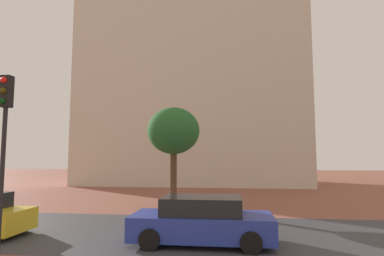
{
  "coord_description": "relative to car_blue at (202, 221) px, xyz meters",
  "views": [
    {
      "loc": [
        1.24,
        -1.73,
        2.75
      ],
      "look_at": [
        -0.3,
        11.31,
        4.0
      ],
      "focal_mm": 29.23,
      "sensor_mm": 36.0,
      "label": 1
    }
  ],
  "objects": [
    {
      "name": "ground_plane",
      "position": [
        -0.35,
        1.43,
        -0.71
      ],
      "size": [
        120.0,
        120.0,
        0.0
      ],
      "primitive_type": "plane",
      "color": "brown"
    },
    {
      "name": "street_asphalt_strip",
      "position": [
        -0.35,
        1.42,
        -0.71
      ],
      "size": [
        120.0,
        6.45,
        0.0
      ],
      "primitive_type": "cube",
      "color": "#38383D",
      "rests_on": "ground_plane"
    },
    {
      "name": "landmark_building",
      "position": [
        -2.61,
        23.51,
        11.17
      ],
      "size": [
        23.31,
        10.79,
        34.82
      ],
      "color": "beige",
      "rests_on": "ground_plane"
    },
    {
      "name": "car_blue",
      "position": [
        0.0,
        0.0,
        0.0
      ],
      "size": [
        4.52,
        2.12,
        1.49
      ],
      "color": "#23389E",
      "rests_on": "ground_plane"
    },
    {
      "name": "traffic_light_pole",
      "position": [
        -5.3,
        -2.35,
        2.79
      ],
      "size": [
        0.28,
        0.34,
        5.05
      ],
      "color": "black",
      "rests_on": "ground_plane"
    },
    {
      "name": "tree_curb_far",
      "position": [
        -2.22,
        7.14,
        3.51
      ],
      "size": [
        2.95,
        2.95,
        5.61
      ],
      "color": "#4C3823",
      "rests_on": "ground_plane"
    }
  ]
}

